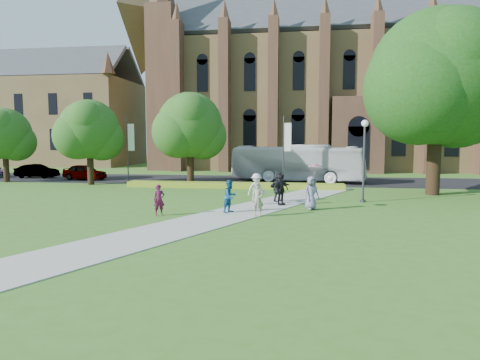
% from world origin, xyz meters
% --- Properties ---
extents(ground, '(160.00, 160.00, 0.00)m').
position_xyz_m(ground, '(0.00, 0.00, 0.00)').
color(ground, '#42691F').
rests_on(ground, ground).
extents(road, '(160.00, 10.00, 0.02)m').
position_xyz_m(road, '(0.00, 20.00, 0.01)').
color(road, black).
rests_on(road, ground).
extents(footpath, '(15.58, 28.54, 0.04)m').
position_xyz_m(footpath, '(0.00, 1.00, 0.02)').
color(footpath, '#B2B2A8').
rests_on(footpath, ground).
extents(flower_hedge, '(18.00, 1.40, 0.45)m').
position_xyz_m(flower_hedge, '(-2.00, 13.20, 0.23)').
color(flower_hedge, gold).
rests_on(flower_hedge, ground).
extents(cathedral, '(52.60, 18.25, 28.00)m').
position_xyz_m(cathedral, '(10.00, 39.73, 12.98)').
color(cathedral, brown).
rests_on(cathedral, ground).
extents(building_west, '(22.00, 14.00, 18.30)m').
position_xyz_m(building_west, '(-34.00, 42.00, 9.21)').
color(building_west, brown).
rests_on(building_west, ground).
extents(streetlamp, '(0.44, 0.44, 5.24)m').
position_xyz_m(streetlamp, '(7.50, 6.50, 3.30)').
color(streetlamp, '#38383D').
rests_on(streetlamp, ground).
extents(large_tree, '(9.60, 9.60, 13.20)m').
position_xyz_m(large_tree, '(13.00, 11.00, 8.37)').
color(large_tree, '#332114').
rests_on(large_tree, ground).
extents(street_tree_0, '(5.20, 5.20, 7.50)m').
position_xyz_m(street_tree_0, '(-15.00, 14.00, 4.87)').
color(street_tree_0, '#332114').
rests_on(street_tree_0, ground).
extents(street_tree_1, '(5.60, 5.60, 8.05)m').
position_xyz_m(street_tree_1, '(-6.00, 14.50, 5.22)').
color(street_tree_1, '#332114').
rests_on(street_tree_1, ground).
extents(street_tree_2, '(4.80, 4.80, 6.95)m').
position_xyz_m(street_tree_2, '(-24.00, 15.00, 4.53)').
color(street_tree_2, '#332114').
rests_on(street_tree_2, ground).
extents(banner_pole_0, '(0.70, 0.10, 6.00)m').
position_xyz_m(banner_pole_0, '(2.11, 15.20, 3.39)').
color(banner_pole_0, '#38383D').
rests_on(banner_pole_0, ground).
extents(banner_pole_1, '(0.70, 0.10, 6.00)m').
position_xyz_m(banner_pole_1, '(-11.89, 15.20, 3.39)').
color(banner_pole_1, '#38383D').
rests_on(banner_pole_1, ground).
extents(tour_coach, '(12.89, 5.51, 3.50)m').
position_xyz_m(tour_coach, '(3.16, 19.23, 1.77)').
color(tour_coach, silver).
rests_on(tour_coach, road).
extents(car_0, '(4.80, 2.82, 1.53)m').
position_xyz_m(car_0, '(-17.79, 18.10, 0.79)').
color(car_0, gray).
rests_on(car_0, road).
extents(car_1, '(4.33, 1.55, 1.42)m').
position_xyz_m(car_1, '(-23.64, 19.14, 0.73)').
color(car_1, gray).
rests_on(car_1, road).
extents(pedestrian_0, '(0.71, 0.63, 1.62)m').
position_xyz_m(pedestrian_0, '(-3.80, -0.13, 0.85)').
color(pedestrian_0, '#551333').
rests_on(pedestrian_0, footpath).
extents(pedestrian_1, '(1.02, 1.08, 1.77)m').
position_xyz_m(pedestrian_1, '(-0.24, 1.22, 0.92)').
color(pedestrian_1, '#19537E').
rests_on(pedestrian_1, footpath).
extents(pedestrian_2, '(1.41, 1.31, 1.91)m').
position_xyz_m(pedestrian_2, '(0.88, 4.20, 0.99)').
color(pedestrian_2, silver).
rests_on(pedestrian_2, footpath).
extents(pedestrian_3, '(1.14, 1.07, 1.89)m').
position_xyz_m(pedestrian_3, '(2.35, 4.26, 0.98)').
color(pedestrian_3, black).
rests_on(pedestrian_3, footpath).
extents(pedestrian_4, '(1.09, 0.98, 1.88)m').
position_xyz_m(pedestrian_4, '(4.16, 2.92, 0.98)').
color(pedestrian_4, slate).
rests_on(pedestrian_4, footpath).
extents(pedestrian_5, '(1.53, 1.72, 1.89)m').
position_xyz_m(pedestrian_5, '(2.11, 5.82, 0.99)').
color(pedestrian_5, '#212228').
rests_on(pedestrian_5, footpath).
extents(pedestrian_6, '(0.65, 0.44, 1.73)m').
position_xyz_m(pedestrian_6, '(1.36, 0.36, 0.91)').
color(pedestrian_6, gray).
rests_on(pedestrian_6, footpath).
extents(parasol, '(0.95, 0.95, 0.64)m').
position_xyz_m(parasol, '(4.34, 3.02, 2.24)').
color(parasol, '#D5969D').
rests_on(parasol, pedestrian_4).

